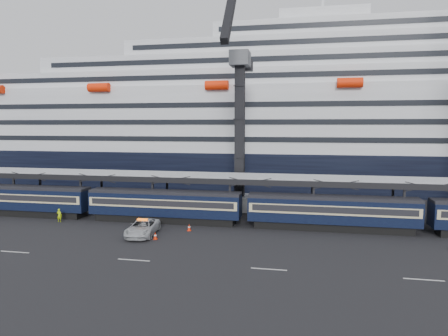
{
  "coord_description": "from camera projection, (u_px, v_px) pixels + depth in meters",
  "views": [
    {
      "loc": [
        -11.59,
        -36.26,
        11.95
      ],
      "look_at": [
        -20.51,
        10.0,
        6.89
      ],
      "focal_mm": 32.0,
      "sensor_mm": 36.0,
      "label": 1
    }
  ],
  "objects": [
    {
      "name": "train",
      "position": [
        362.0,
        212.0,
        44.9
      ],
      "size": [
        133.05,
        3.0,
        4.05
      ],
      "color": "black",
      "rests_on": "ground"
    },
    {
      "name": "ground",
      "position": [
        435.0,
        264.0,
        34.49
      ],
      "size": [
        260.0,
        260.0,
        0.0
      ],
      "primitive_type": "plane",
      "color": "black",
      "rests_on": "ground"
    },
    {
      "name": "cruise_ship",
      "position": [
        356.0,
        123.0,
        78.28
      ],
      "size": [
        214.09,
        28.84,
        34.0
      ],
      "color": "black",
      "rests_on": "ground"
    },
    {
      "name": "canopy",
      "position": [
        399.0,
        182.0,
        47.6
      ],
      "size": [
        130.0,
        6.25,
        5.53
      ],
      "color": "#9A9DA2",
      "rests_on": "ground"
    },
    {
      "name": "traffic_cone_c",
      "position": [
        155.0,
        236.0,
        41.92
      ],
      "size": [
        0.4,
        0.4,
        0.81
      ],
      "color": "#FF2A08",
      "rests_on": "ground"
    },
    {
      "name": "worker",
      "position": [
        59.0,
        215.0,
        49.41
      ],
      "size": [
        0.61,
        0.4,
        1.67
      ],
      "primitive_type": "imported",
      "rotation": [
        0.0,
        0.0,
        3.14
      ],
      "color": "#B6DC0B",
      "rests_on": "ground"
    },
    {
      "name": "pickup_truck",
      "position": [
        143.0,
        228.0,
        43.42
      ],
      "size": [
        3.41,
        6.28,
        1.67
      ],
      "primitive_type": "imported",
      "rotation": [
        0.0,
        0.0,
        0.11
      ],
      "color": "#A9ACB0",
      "rests_on": "ground"
    },
    {
      "name": "traffic_cone_b",
      "position": [
        189.0,
        227.0,
        45.34
      ],
      "size": [
        0.41,
        0.41,
        0.82
      ],
      "color": "#FF2A08",
      "rests_on": "ground"
    },
    {
      "name": "crane_dark_near",
      "position": [
        239.0,
        125.0,
        55.13
      ],
      "size": [
        4.5,
        17.75,
        35.08
      ],
      "color": "#46484D",
      "rests_on": "ground"
    }
  ]
}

